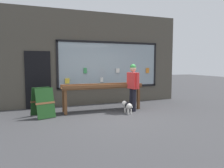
# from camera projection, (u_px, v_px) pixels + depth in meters

# --- Properties ---
(ground_plane) EXTENTS (40.00, 40.00, 0.00)m
(ground_plane) POSITION_uv_depth(u_px,v_px,m) (113.00, 117.00, 6.71)
(ground_plane) COLOR #38383A
(shopfront_facade) EXTENTS (7.67, 0.29, 3.69)m
(shopfront_facade) POSITION_uv_depth(u_px,v_px,m) (92.00, 59.00, 8.76)
(shopfront_facade) COLOR #4C473D
(shopfront_facade) RESTS_ON ground_plane
(display_table_main) EXTENTS (2.82, 0.63, 0.94)m
(display_table_main) POSITION_uv_depth(u_px,v_px,m) (102.00, 89.00, 7.62)
(display_table_main) COLOR brown
(display_table_main) RESTS_ON ground_plane
(person_browsing) EXTENTS (0.28, 0.65, 1.63)m
(person_browsing) POSITION_uv_depth(u_px,v_px,m) (133.00, 84.00, 7.53)
(person_browsing) COLOR black
(person_browsing) RESTS_ON ground_plane
(small_dog) EXTENTS (0.23, 0.61, 0.39)m
(small_dog) POSITION_uv_depth(u_px,v_px,m) (127.00, 105.00, 7.26)
(small_dog) COLOR white
(small_dog) RESTS_ON ground_plane
(sandwich_board_sign) EXTENTS (0.74, 0.84, 0.91)m
(sandwich_board_sign) POSITION_uv_depth(u_px,v_px,m) (43.00, 102.00, 6.75)
(sandwich_board_sign) COLOR #193F19
(sandwich_board_sign) RESTS_ON ground_plane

